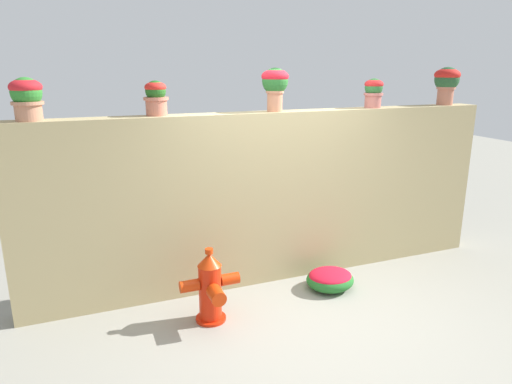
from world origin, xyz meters
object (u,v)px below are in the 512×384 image
at_px(potted_plant_2, 275,83).
at_px(potted_plant_4, 447,81).
at_px(flower_bush_left, 330,279).
at_px(potted_plant_0, 26,96).
at_px(potted_plant_3, 374,91).
at_px(fire_hydrant, 211,288).
at_px(potted_plant_1, 156,96).

relative_size(potted_plant_2, potted_plant_4, 0.99).
relative_size(potted_plant_4, flower_bush_left, 0.86).
xyz_separation_m(potted_plant_0, potted_plant_4, (4.99, 0.03, 0.08)).
relative_size(potted_plant_3, fire_hydrant, 0.45).
distance_m(potted_plant_1, potted_plant_4, 3.80).
height_order(fire_hydrant, flower_bush_left, fire_hydrant).
bearing_deg(potted_plant_4, fire_hydrant, -167.83).
bearing_deg(flower_bush_left, potted_plant_0, 169.66).
xyz_separation_m(potted_plant_1, fire_hydrant, (0.31, -0.77, -1.87)).
height_order(potted_plant_0, flower_bush_left, potted_plant_0).
bearing_deg(potted_plant_3, potted_plant_4, 1.27).
height_order(potted_plant_3, fire_hydrant, potted_plant_3).
height_order(potted_plant_1, fire_hydrant, potted_plant_1).
xyz_separation_m(potted_plant_3, fire_hydrant, (-2.33, -0.73, -1.87)).
relative_size(potted_plant_0, potted_plant_4, 0.82).
xyz_separation_m(potted_plant_2, potted_plant_4, (2.47, 0.03, -0.01)).
height_order(potted_plant_0, potted_plant_4, potted_plant_4).
relative_size(potted_plant_2, potted_plant_3, 1.36).
height_order(potted_plant_0, potted_plant_1, potted_plant_0).
bearing_deg(flower_bush_left, potted_plant_4, 16.24).
xyz_separation_m(potted_plant_3, potted_plant_4, (1.16, 0.03, 0.10)).
xyz_separation_m(potted_plant_4, flower_bush_left, (-1.99, -0.58, -2.22)).
distance_m(potted_plant_1, flower_bush_left, 2.84).
xyz_separation_m(potted_plant_0, potted_plant_3, (3.83, 0.01, -0.03)).
bearing_deg(flower_bush_left, fire_hydrant, -173.43).
distance_m(potted_plant_0, potted_plant_2, 2.52).
relative_size(potted_plant_4, fire_hydrant, 0.62).
distance_m(potted_plant_1, potted_plant_3, 2.64).
xyz_separation_m(potted_plant_0, potted_plant_1, (1.19, 0.05, -0.03)).
relative_size(potted_plant_1, potted_plant_4, 0.73).
distance_m(potted_plant_1, fire_hydrant, 2.04).
xyz_separation_m(potted_plant_0, flower_bush_left, (3.00, -0.55, -2.14)).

